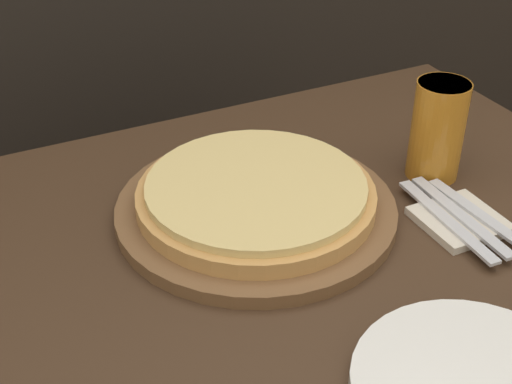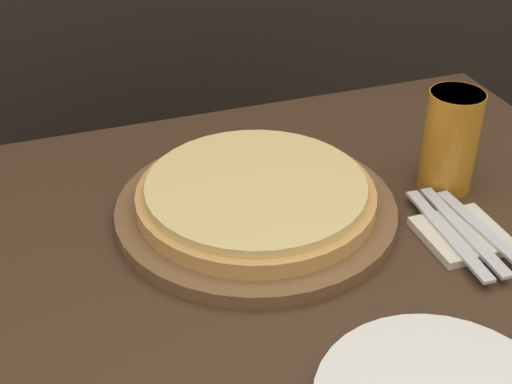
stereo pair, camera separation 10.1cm
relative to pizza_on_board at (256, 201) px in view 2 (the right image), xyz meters
The scene contains 6 objects.
pizza_on_board is the anchor object (origin of this frame).
beer_glass 0.30m from the pizza_on_board, ahead, with size 0.08×0.08×0.16m.
napkin_stack 0.29m from the pizza_on_board, 30.37° to the right, with size 0.11×0.11×0.01m.
fork 0.27m from the pizza_on_board, 33.07° to the right, with size 0.03×0.21×0.00m.
dinner_knife 0.29m from the pizza_on_board, 30.37° to the right, with size 0.02×0.21×0.00m.
spoon 0.31m from the pizza_on_board, 28.04° to the right, with size 0.03×0.18×0.00m.
Camera 2 is at (-0.29, -0.66, 1.35)m, focal length 50.00 mm.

